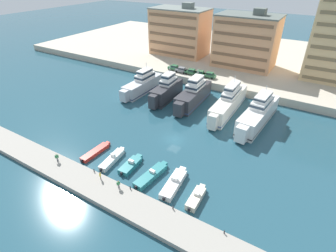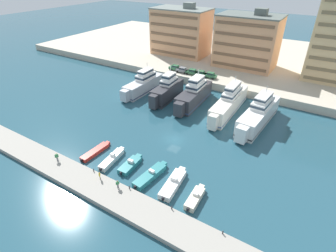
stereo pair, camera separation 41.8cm
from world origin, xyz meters
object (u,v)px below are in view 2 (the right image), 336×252
(car_green_far_left, at_px, (175,67))
(pedestrian_mid_deck, at_px, (118,184))
(car_grey_left, at_px, (182,70))
(yacht_silver_far_left, at_px, (143,84))
(yacht_charcoal_left, at_px, (167,90))
(yacht_ivory_center_left, at_px, (229,102))
(yacht_white_center, at_px, (259,114))
(pedestrian_far_side, at_px, (100,175))
(yacht_charcoal_mid_left, at_px, (194,95))
(car_green_center_left, at_px, (201,73))
(motorboat_cream_center_right, at_px, (195,198))
(motorboat_teal_center_left, at_px, (150,175))
(motorboat_red_far_left, at_px, (95,151))
(pedestrian_near_edge, at_px, (57,156))
(car_green_mid_left, at_px, (192,72))
(motorboat_white_center, at_px, (173,183))
(car_green_center, at_px, (210,75))
(motorboat_teal_mid_left, at_px, (130,165))
(motorboat_white_left, at_px, (112,159))

(car_green_far_left, relative_size, pedestrian_mid_deck, 2.59)
(car_grey_left, bearing_deg, pedestrian_mid_deck, -72.67)
(car_green_far_left, bearing_deg, yacht_silver_far_left, -96.26)
(yacht_silver_far_left, xyz_separation_m, pedestrian_mid_deck, (20.72, -35.58, -0.61))
(car_green_far_left, distance_m, car_grey_left, 3.25)
(yacht_charcoal_left, height_order, yacht_ivory_center_left, yacht_charcoal_left)
(yacht_charcoal_left, relative_size, pedestrian_mid_deck, 9.73)
(yacht_white_center, relative_size, pedestrian_far_side, 13.88)
(yacht_charcoal_mid_left, bearing_deg, car_green_center_left, 108.85)
(motorboat_cream_center_right, xyz_separation_m, pedestrian_mid_deck, (-11.87, -5.02, 1.28))
(pedestrian_far_side, bearing_deg, motorboat_teal_center_left, 40.34)
(yacht_white_center, xyz_separation_m, pedestrian_far_side, (-17.77, -34.69, -0.88))
(yacht_charcoal_mid_left, bearing_deg, pedestrian_mid_deck, -83.25)
(yacht_silver_far_left, relative_size, car_grey_left, 4.35)
(yacht_ivory_center_left, bearing_deg, car_green_center_left, 136.44)
(motorboat_red_far_left, bearing_deg, pedestrian_near_edge, -118.86)
(car_green_mid_left, bearing_deg, car_grey_left, -178.37)
(car_grey_left, distance_m, car_green_mid_left, 3.56)
(yacht_silver_far_left, distance_m, motorboat_white_center, 40.71)
(car_green_center_left, xyz_separation_m, pedestrian_mid_deck, (9.26, -50.89, -1.44))
(motorboat_red_far_left, height_order, pedestrian_far_side, pedestrian_far_side)
(yacht_ivory_center_left, xyz_separation_m, motorboat_cream_center_right, (6.26, -31.73, -2.14))
(yacht_silver_far_left, bearing_deg, pedestrian_far_side, -64.95)
(yacht_ivory_center_left, distance_m, pedestrian_mid_deck, 37.18)
(car_green_mid_left, distance_m, pedestrian_mid_deck, 52.25)
(yacht_white_center, distance_m, car_green_far_left, 36.67)
(car_green_center, bearing_deg, motorboat_white_center, -73.75)
(yacht_charcoal_left, relative_size, car_green_mid_left, 3.74)
(motorboat_white_center, distance_m, car_green_mid_left, 48.89)
(yacht_charcoal_mid_left, height_order, car_green_center_left, yacht_charcoal_mid_left)
(yacht_charcoal_mid_left, relative_size, motorboat_white_center, 2.22)
(motorboat_teal_center_left, bearing_deg, car_green_center_left, 104.71)
(motorboat_teal_mid_left, relative_size, pedestrian_near_edge, 3.62)
(yacht_silver_far_left, bearing_deg, car_green_far_left, 83.74)
(yacht_charcoal_left, relative_size, yacht_charcoal_mid_left, 0.83)
(yacht_silver_far_left, xyz_separation_m, motorboat_white_center, (27.89, -29.59, -1.89))
(pedestrian_mid_deck, height_order, pedestrian_far_side, pedestrian_mid_deck)
(motorboat_teal_mid_left, xyz_separation_m, motorboat_cream_center_right, (14.21, -1.13, 0.07))
(motorboat_cream_center_right, relative_size, pedestrian_mid_deck, 3.75)
(motorboat_teal_center_left, relative_size, car_grey_left, 2.02)
(motorboat_white_left, distance_m, motorboat_teal_mid_left, 4.15)
(car_green_mid_left, xyz_separation_m, pedestrian_far_side, (8.16, -50.75, -1.47))
(car_green_far_left, bearing_deg, car_green_center, -1.38)
(yacht_charcoal_left, distance_m, car_green_far_left, 18.07)
(yacht_silver_far_left, xyz_separation_m, motorboat_red_far_left, (9.68, -29.86, -2.05))
(yacht_white_center, xyz_separation_m, motorboat_white_left, (-20.13, -29.10, -2.17))
(motorboat_cream_center_right, bearing_deg, motorboat_teal_mid_left, 175.47)
(yacht_charcoal_left, relative_size, car_green_center_left, 3.75)
(motorboat_red_far_left, bearing_deg, pedestrian_mid_deck, -27.41)
(yacht_charcoal_mid_left, xyz_separation_m, pedestrian_mid_deck, (4.31, -36.37, -0.86))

